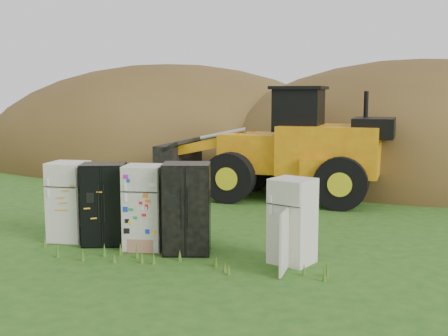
% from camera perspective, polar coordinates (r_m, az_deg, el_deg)
% --- Properties ---
extents(ground, '(120.00, 120.00, 0.00)m').
position_cam_1_polar(ground, '(11.24, -5.23, -8.34)').
color(ground, '#214D14').
rests_on(ground, ground).
extents(fridge_leftmost, '(0.83, 0.80, 1.67)m').
position_cam_1_polar(fridge_leftmost, '(12.20, -15.46, -3.30)').
color(fridge_leftmost, silver).
rests_on(fridge_leftmost, ground).
extents(fridge_black_side, '(1.07, 0.97, 1.67)m').
position_cam_1_polar(fridge_black_side, '(11.75, -12.05, -3.60)').
color(fridge_black_side, black).
rests_on(fridge_black_side, ground).
extents(fridge_sticker, '(0.87, 0.83, 1.68)m').
position_cam_1_polar(fridge_sticker, '(11.25, -8.08, -3.96)').
color(fridge_sticker, silver).
rests_on(fridge_sticker, ground).
extents(fridge_dark_mid, '(1.08, 0.97, 1.76)m').
position_cam_1_polar(fridge_dark_mid, '(10.88, -3.80, -4.10)').
color(fridge_dark_mid, black).
rests_on(fridge_dark_mid, ground).
extents(fridge_open_door, '(0.88, 0.84, 1.56)m').
position_cam_1_polar(fridge_open_door, '(10.31, 6.97, -5.36)').
color(fridge_open_door, silver).
rests_on(fridge_open_door, ground).
extents(wheel_loader, '(6.79, 2.77, 3.28)m').
position_cam_1_polar(wheel_loader, '(16.53, 4.75, 2.58)').
color(wheel_loader, orange).
rests_on(wheel_loader, ground).
extents(dirt_mound_right, '(16.52, 12.12, 8.67)m').
position_cam_1_polar(dirt_mound_right, '(22.28, 19.04, -0.76)').
color(dirt_mound_right, '#463216').
rests_on(dirt_mound_right, ground).
extents(dirt_mound_left, '(18.21, 13.66, 8.79)m').
position_cam_1_polar(dirt_mound_left, '(26.19, -5.72, 0.82)').
color(dirt_mound_left, '#463216').
rests_on(dirt_mound_left, ground).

